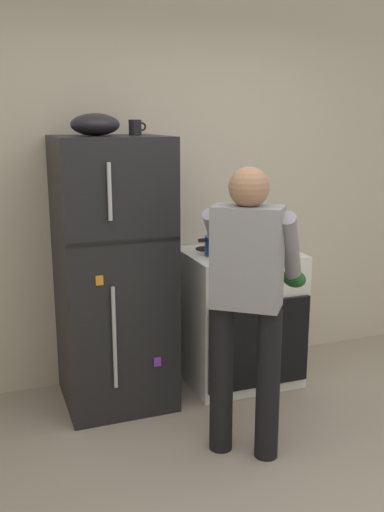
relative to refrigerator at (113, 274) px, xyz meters
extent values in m
cube|color=beige|center=(0.37, 0.38, 0.48)|extent=(6.00, 0.10, 2.70)
cube|color=black|center=(0.00, 0.00, 0.00)|extent=(0.68, 0.68, 1.73)
cube|color=black|center=(0.00, -0.34, 0.28)|extent=(0.67, 0.01, 0.01)
cylinder|color=#B7B7BC|center=(-0.08, -0.36, -0.29)|extent=(0.02, 0.02, 0.63)
cylinder|color=#B7B7BC|center=(-0.08, -0.36, 0.57)|extent=(0.02, 0.02, 0.32)
cube|color=purple|center=(0.18, -0.35, -0.49)|extent=(0.04, 0.01, 0.06)
cube|color=orange|center=(-0.16, -0.35, 0.06)|extent=(0.04, 0.01, 0.06)
cube|color=white|center=(0.89, 0.00, -0.40)|extent=(0.76, 0.64, 0.94)
cube|color=black|center=(0.89, -0.32, -0.47)|extent=(0.53, 0.01, 0.34)
cylinder|color=black|center=(0.71, -0.14, 0.08)|extent=(0.17, 0.17, 0.01)
cylinder|color=black|center=(1.08, -0.14, 0.08)|extent=(0.17, 0.17, 0.01)
cylinder|color=black|center=(0.71, 0.14, 0.08)|extent=(0.17, 0.17, 0.01)
cylinder|color=black|center=(1.08, 0.14, 0.08)|extent=(0.17, 0.17, 0.01)
cylinder|color=silver|center=(0.63, -0.33, 0.01)|extent=(0.04, 0.03, 0.04)
cylinder|color=silver|center=(0.80, -0.33, 0.01)|extent=(0.04, 0.03, 0.04)
cylinder|color=silver|center=(0.98, -0.33, 0.01)|extent=(0.04, 0.03, 0.04)
cylinder|color=silver|center=(1.15, -0.33, 0.01)|extent=(0.04, 0.03, 0.04)
cube|color=black|center=(0.89, -0.33, -0.49)|extent=(0.72, 0.03, 0.60)
cylinder|color=black|center=(0.41, -0.81, -0.44)|extent=(0.13, 0.13, 0.86)
cylinder|color=black|center=(0.62, -0.97, -0.44)|extent=(0.13, 0.13, 0.86)
cube|color=gray|center=(0.52, -0.89, 0.26)|extent=(0.41, 0.38, 0.54)
sphere|color=#A37556|center=(0.52, -0.89, 0.63)|extent=(0.21, 0.21, 0.21)
sphere|color=black|center=(0.52, -0.89, 0.59)|extent=(0.15, 0.15, 0.15)
cylinder|color=gray|center=(0.47, -0.62, 0.28)|extent=(0.34, 0.40, 0.48)
cylinder|color=gray|center=(0.79, -0.86, 0.28)|extent=(0.34, 0.40, 0.48)
ellipsoid|color=#1E5123|center=(0.59, -0.47, 0.07)|extent=(0.12, 0.18, 0.10)
ellipsoid|color=#1E5123|center=(0.90, -0.72, 0.07)|extent=(0.12, 0.18, 0.10)
cylinder|color=#19479E|center=(0.73, -0.05, 0.14)|extent=(0.23, 0.23, 0.12)
cube|color=black|center=(0.59, -0.05, 0.18)|extent=(0.05, 0.03, 0.02)
cube|color=black|center=(0.87, -0.05, 0.18)|extent=(0.05, 0.03, 0.02)
cylinder|color=black|center=(0.18, 0.05, 0.91)|extent=(0.08, 0.08, 0.10)
torus|color=black|center=(0.22, 0.05, 0.92)|extent=(0.06, 0.01, 0.06)
ellipsoid|color=black|center=(-0.08, 0.00, 0.93)|extent=(0.29, 0.29, 0.13)
camera|label=1|loc=(-0.77, -3.52, 0.97)|focal=40.45mm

